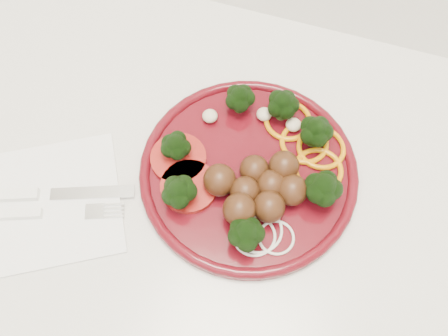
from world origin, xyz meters
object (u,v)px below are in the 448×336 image
(plate, at_px, (251,170))
(knife, at_px, (34,194))
(fork, at_px, (29,214))
(napkin, at_px, (52,202))

(plate, relative_size, knife, 1.48)
(knife, height_order, fork, knife)
(napkin, bearing_deg, fork, -125.97)
(fork, bearing_deg, napkin, 33.31)
(plate, distance_m, knife, 0.28)
(fork, bearing_deg, plate, 8.73)
(knife, bearing_deg, napkin, -22.66)
(plate, distance_m, fork, 0.28)
(napkin, xyz_separation_m, knife, (-0.02, 0.00, 0.01))
(plate, xyz_separation_m, knife, (-0.25, -0.11, -0.01))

